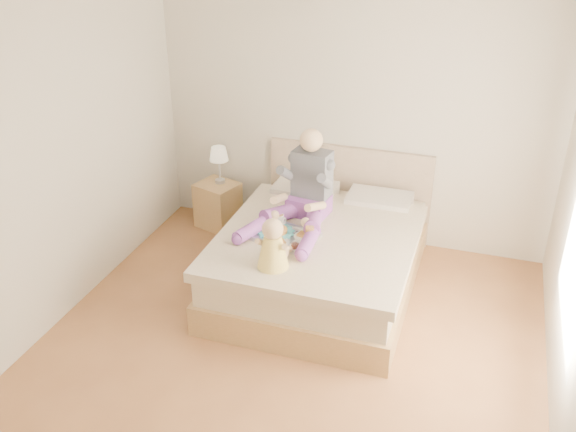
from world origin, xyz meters
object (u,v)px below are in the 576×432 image
(nightstand, at_px, (218,205))
(tray, at_px, (286,234))
(adult, at_px, (303,195))
(baby, at_px, (273,247))
(bed, at_px, (323,253))

(nightstand, bearing_deg, tray, -25.49)
(adult, bearing_deg, nightstand, 158.25)
(baby, bearing_deg, adult, 93.69)
(bed, bearing_deg, tray, -128.45)
(bed, bearing_deg, baby, -104.41)
(nightstand, relative_size, baby, 1.17)
(bed, xyz_separation_m, nightstand, (-1.39, 0.74, -0.07))
(nightstand, bearing_deg, baby, -34.71)
(bed, relative_size, baby, 5.08)
(adult, distance_m, baby, 0.85)
(tray, relative_size, baby, 1.40)
(bed, distance_m, nightstand, 1.57)
(bed, xyz_separation_m, tray, (-0.25, -0.32, 0.33))
(tray, xyz_separation_m, baby, (0.05, -0.47, 0.14))
(bed, distance_m, tray, 0.52)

